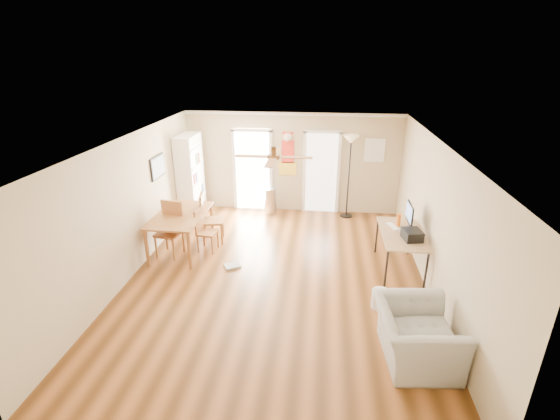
# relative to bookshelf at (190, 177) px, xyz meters

# --- Properties ---
(floor) EXTENTS (7.00, 7.00, 0.00)m
(floor) POSITION_rel_bookshelf_xyz_m (2.52, -2.77, -1.06)
(floor) COLOR brown
(floor) RESTS_ON ground
(ceiling) EXTENTS (5.50, 7.00, 0.00)m
(ceiling) POSITION_rel_bookshelf_xyz_m (2.52, -2.77, 1.54)
(ceiling) COLOR silver
(ceiling) RESTS_ON floor
(wall_back) EXTENTS (5.50, 0.04, 2.60)m
(wall_back) POSITION_rel_bookshelf_xyz_m (2.52, 0.73, 0.24)
(wall_back) COLOR beige
(wall_back) RESTS_ON floor
(wall_front) EXTENTS (5.50, 0.04, 2.60)m
(wall_front) POSITION_rel_bookshelf_xyz_m (2.52, -6.27, 0.24)
(wall_front) COLOR beige
(wall_front) RESTS_ON floor
(wall_left) EXTENTS (0.04, 7.00, 2.60)m
(wall_left) POSITION_rel_bookshelf_xyz_m (-0.23, -2.77, 0.24)
(wall_left) COLOR beige
(wall_left) RESTS_ON floor
(wall_right) EXTENTS (0.04, 7.00, 2.60)m
(wall_right) POSITION_rel_bookshelf_xyz_m (5.27, -2.77, 0.24)
(wall_right) COLOR beige
(wall_right) RESTS_ON floor
(crown_molding) EXTENTS (5.50, 7.00, 0.08)m
(crown_molding) POSITION_rel_bookshelf_xyz_m (2.52, -2.77, 1.50)
(crown_molding) COLOR white
(crown_molding) RESTS_ON wall_back
(kitchen_doorway) EXTENTS (0.90, 0.10, 2.10)m
(kitchen_doorway) POSITION_rel_bookshelf_xyz_m (1.47, 0.71, -0.01)
(kitchen_doorway) COLOR white
(kitchen_doorway) RESTS_ON wall_back
(bathroom_doorway) EXTENTS (0.80, 0.10, 2.10)m
(bathroom_doorway) POSITION_rel_bookshelf_xyz_m (3.27, 0.71, -0.01)
(bathroom_doorway) COLOR white
(bathroom_doorway) RESTS_ON wall_back
(wall_decal) EXTENTS (0.46, 0.03, 1.10)m
(wall_decal) POSITION_rel_bookshelf_xyz_m (2.39, 0.71, 0.49)
(wall_decal) COLOR red
(wall_decal) RESTS_ON wall_back
(ac_grille) EXTENTS (0.50, 0.04, 0.60)m
(ac_grille) POSITION_rel_bookshelf_xyz_m (4.57, 0.70, 0.64)
(ac_grille) COLOR white
(ac_grille) RESTS_ON wall_back
(framed_poster) EXTENTS (0.04, 0.66, 0.48)m
(framed_poster) POSITION_rel_bookshelf_xyz_m (-0.21, -1.37, 0.64)
(framed_poster) COLOR black
(framed_poster) RESTS_ON wall_left
(ceiling_fan) EXTENTS (1.24, 1.24, 0.20)m
(ceiling_fan) POSITION_rel_bookshelf_xyz_m (2.52, -3.07, 1.37)
(ceiling_fan) COLOR #593819
(ceiling_fan) RESTS_ON ceiling
(bookshelf) EXTENTS (0.69, 1.04, 2.12)m
(bookshelf) POSITION_rel_bookshelf_xyz_m (0.00, 0.00, 0.00)
(bookshelf) COLOR white
(bookshelf) RESTS_ON floor
(dining_table) EXTENTS (1.01, 1.67, 0.83)m
(dining_table) POSITION_rel_bookshelf_xyz_m (0.37, -1.84, -0.65)
(dining_table) COLOR olive
(dining_table) RESTS_ON floor
(dining_chair_right_a) EXTENTS (0.54, 0.54, 1.12)m
(dining_chair_right_a) POSITION_rel_bookshelf_xyz_m (0.92, -1.37, -0.50)
(dining_chair_right_a) COLOR olive
(dining_chair_right_a) RESTS_ON floor
(dining_chair_right_b) EXTENTS (0.43, 0.43, 0.93)m
(dining_chair_right_b) POSITION_rel_bookshelf_xyz_m (0.92, -1.81, -0.60)
(dining_chair_right_b) COLOR #AA7437
(dining_chair_right_b) RESTS_ON floor
(dining_chair_near) EXTENTS (0.54, 0.54, 1.13)m
(dining_chair_near) POSITION_rel_bookshelf_xyz_m (0.19, -2.11, -0.50)
(dining_chair_near) COLOR #956230
(dining_chair_near) RESTS_ON floor
(trash_can) EXTENTS (0.35, 0.35, 0.69)m
(trash_can) POSITION_rel_bookshelf_xyz_m (1.97, 0.41, -0.71)
(trash_can) COLOR #ACACAE
(trash_can) RESTS_ON floor
(torchiere_lamp) EXTENTS (0.42, 0.42, 2.11)m
(torchiere_lamp) POSITION_rel_bookshelf_xyz_m (3.96, 0.42, -0.00)
(torchiere_lamp) COLOR black
(torchiere_lamp) RESTS_ON floor
(computer_desk) EXTENTS (0.76, 1.52, 0.82)m
(computer_desk) POSITION_rel_bookshelf_xyz_m (4.84, -2.23, -0.65)
(computer_desk) COLOR tan
(computer_desk) RESTS_ON floor
(imac) EXTENTS (0.09, 0.54, 0.50)m
(imac) POSITION_rel_bookshelf_xyz_m (4.99, -2.02, 0.01)
(imac) COLOR black
(imac) RESTS_ON computer_desk
(keyboard) EXTENTS (0.24, 0.38, 0.01)m
(keyboard) POSITION_rel_bookshelf_xyz_m (4.72, -1.96, -0.24)
(keyboard) COLOR silver
(keyboard) RESTS_ON computer_desk
(printer) EXTENTS (0.37, 0.41, 0.18)m
(printer) POSITION_rel_bookshelf_xyz_m (4.97, -2.51, -0.15)
(printer) COLOR black
(printer) RESTS_ON computer_desk
(orange_bottle) EXTENTS (0.09, 0.09, 0.26)m
(orange_bottle) POSITION_rel_bookshelf_xyz_m (4.82, -1.93, -0.12)
(orange_bottle) COLOR orange
(orange_bottle) RESTS_ON computer_desk
(wastebasket_a) EXTENTS (0.30, 0.30, 0.33)m
(wastebasket_a) POSITION_rel_bookshelf_xyz_m (4.35, -3.50, -0.90)
(wastebasket_a) COLOR silver
(wastebasket_a) RESTS_ON floor
(wastebasket_b) EXTENTS (0.31, 0.31, 0.29)m
(wastebasket_b) POSITION_rel_bookshelf_xyz_m (4.46, -3.71, -0.92)
(wastebasket_b) COLOR white
(wastebasket_b) RESTS_ON floor
(floor_cloth) EXTENTS (0.38, 0.36, 0.04)m
(floor_cloth) POSITION_rel_bookshelf_xyz_m (1.59, -2.46, -1.04)
(floor_cloth) COLOR #A6A6A0
(floor_cloth) RESTS_ON floor
(armchair) EXTENTS (1.13, 1.27, 0.77)m
(armchair) POSITION_rel_bookshelf_xyz_m (4.67, -4.65, -0.68)
(armchair) COLOR #A1A29D
(armchair) RESTS_ON floor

